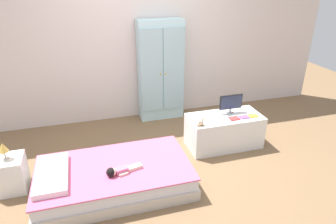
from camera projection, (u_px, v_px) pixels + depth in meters
name	position (u px, v px, depth m)	size (l,w,h in m)	color
ground_plane	(166.00, 167.00, 3.71)	(10.00, 10.00, 0.02)	brown
back_wall	(137.00, 33.00, 4.50)	(6.40, 0.05, 2.70)	silver
bed	(115.00, 177.00, 3.29)	(1.66, 0.95, 0.28)	beige
pillow	(52.00, 174.00, 3.06)	(0.32, 0.68, 0.06)	white
doll	(118.00, 171.00, 3.10)	(0.39, 0.16, 0.10)	#D6668E
nightstand	(10.00, 174.00, 3.24)	(0.32, 0.32, 0.39)	white
table_lamp	(3.00, 148.00, 3.10)	(0.10, 0.10, 0.20)	#B7B2AD
wardrobe	(161.00, 71.00, 4.66)	(0.70, 0.30, 1.57)	silver
tv_stand	(224.00, 131.00, 4.08)	(0.99, 0.48, 0.45)	white
tv_monitor	(231.00, 103.00, 4.02)	(0.32, 0.10, 0.26)	#99999E
rocking_horse_toy	(201.00, 122.00, 3.71)	(0.09, 0.04, 0.11)	#8E6642
book_red	(234.00, 118.00, 3.90)	(0.13, 0.10, 0.02)	#CC3838
book_purple	(244.00, 117.00, 3.94)	(0.12, 0.09, 0.01)	#8E51B2
book_yellow	(253.00, 116.00, 3.97)	(0.14, 0.09, 0.02)	gold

